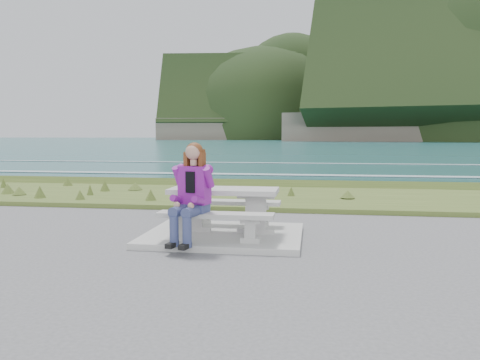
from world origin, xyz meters
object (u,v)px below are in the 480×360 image
object	(u,v)px
bench_landward	(215,219)
seated_woman	(190,206)
bench_seaward	(231,206)
picnic_table	(224,198)

from	to	relation	value
bench_landward	seated_woman	xyz separation A→B (m)	(-0.37, -0.14, 0.21)
seated_woman	bench_landward	bearing A→B (deg)	34.36
bench_seaward	picnic_table	bearing A→B (deg)	-90.00
bench_seaward	seated_woman	distance (m)	1.60
seated_woman	picnic_table	bearing A→B (deg)	79.72
bench_seaward	seated_woman	bearing A→B (deg)	-103.38
bench_landward	bench_seaward	world-z (taller)	same
seated_woman	bench_seaward	bearing A→B (deg)	89.89
picnic_table	bench_landward	size ratio (longest dim) A/B	1.00
picnic_table	bench_seaward	size ratio (longest dim) A/B	1.00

